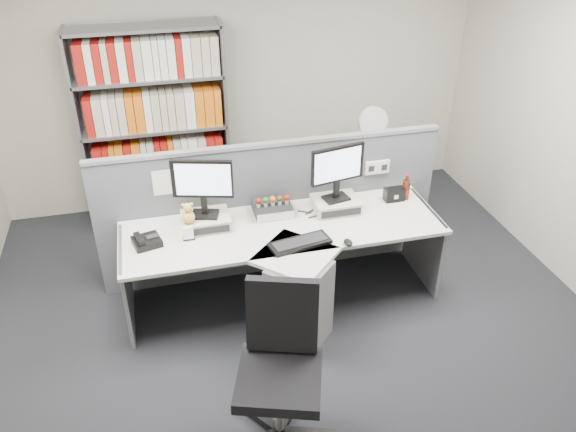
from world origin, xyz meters
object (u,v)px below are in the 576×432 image
object	(u,v)px
desk	(290,269)
monitor_left	(203,183)
mouse	(348,243)
speaker	(394,194)
desk_calendar	(188,234)
office_chair	(280,363)
filing_cabinet	(367,184)
monitor_right	(337,168)
shelving_unit	(155,131)
desktop_pc	(272,209)
cola_bottle	(406,190)
keyboard	(300,243)
desk_fan	(372,124)
desk_phone	(146,241)

from	to	relation	value
desk	monitor_left	bearing A→B (deg)	147.47
mouse	speaker	world-z (taller)	speaker
desk_calendar	office_chair	distance (m)	1.40
monitor_left	filing_cabinet	xyz separation A→B (m)	(1.80, 1.02, -0.76)
monitor_right	speaker	world-z (taller)	monitor_right
shelving_unit	office_chair	size ratio (longest dim) A/B	1.85
desktop_pc	cola_bottle	xyz separation A→B (m)	(1.18, -0.04, 0.05)
monitor_left	office_chair	bearing A→B (deg)	-79.87
keyboard	cola_bottle	bearing A→B (deg)	23.77
desktop_pc	shelving_unit	bearing A→B (deg)	121.85
keyboard	shelving_unit	xyz separation A→B (m)	(-0.97, 1.91, 0.24)
monitor_right	speaker	size ratio (longest dim) A/B	2.81
monitor_left	monitor_right	xyz separation A→B (m)	(1.10, -0.00, -0.00)
monitor_left	office_chair	world-z (taller)	monitor_left
keyboard	mouse	xyz separation A→B (m)	(0.36, -0.09, 0.00)
desk_fan	cola_bottle	bearing A→B (deg)	-93.17
cola_bottle	desk_fan	size ratio (longest dim) A/B	0.46
monitor_right	filing_cabinet	world-z (taller)	monitor_right
mouse	shelving_unit	bearing A→B (deg)	123.56
keyboard	speaker	world-z (taller)	speaker
desk_phone	desk_fan	bearing A→B (deg)	27.27
monitor_left	shelving_unit	world-z (taller)	shelving_unit
desk	desk_fan	size ratio (longest dim) A/B	5.13
monitor_left	keyboard	xyz separation A→B (m)	(0.67, -0.44, -0.38)
desk_phone	speaker	xyz separation A→B (m)	(2.12, 0.19, 0.02)
monitor_right	shelving_unit	xyz separation A→B (m)	(-1.40, 1.47, -0.13)
desk_phone	cola_bottle	distance (m)	2.23
office_chair	monitor_right	bearing A→B (deg)	60.60
keyboard	shelving_unit	world-z (taller)	shelving_unit
desk	filing_cabinet	world-z (taller)	desk
monitor_left	desk_calendar	world-z (taller)	monitor_left
desk_fan	office_chair	size ratio (longest dim) A/B	0.47
desk_phone	desk_fan	xyz separation A→B (m)	(2.28, 1.18, 0.26)
filing_cabinet	desk_phone	bearing A→B (deg)	-152.72
mouse	office_chair	bearing A→B (deg)	-128.82
monitor_left	monitor_right	bearing A→B (deg)	-0.00
mouse	office_chair	size ratio (longest dim) A/B	0.09
desk_fan	mouse	bearing A→B (deg)	-116.56
monitor_right	cola_bottle	world-z (taller)	monitor_right
desk	office_chair	xyz separation A→B (m)	(-0.34, -1.10, 0.12)
desk_phone	office_chair	size ratio (longest dim) A/B	0.22
keyboard	filing_cabinet	xyz separation A→B (m)	(1.13, 1.46, -0.39)
monitor_left	office_chair	distance (m)	1.60
cola_bottle	filing_cabinet	world-z (taller)	cola_bottle
desk	mouse	world-z (taller)	mouse
monitor_left	speaker	xyz separation A→B (m)	(1.64, 0.03, -0.33)
desk_calendar	cola_bottle	world-z (taller)	cola_bottle
desktop_pc	keyboard	xyz separation A→B (m)	(0.10, -0.52, -0.03)
monitor_right	desktop_pc	xyz separation A→B (m)	(-0.53, 0.07, -0.35)
desktop_pc	desk_fan	world-z (taller)	desk_fan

